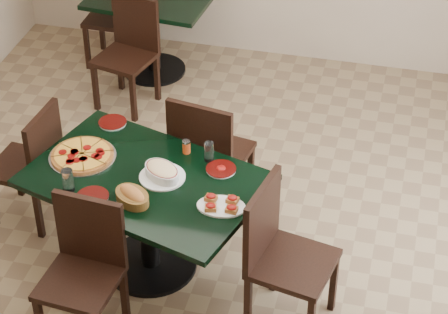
% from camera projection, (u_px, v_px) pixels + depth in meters
% --- Properties ---
extents(floor, '(5.50, 5.50, 0.00)m').
position_uv_depth(floor, '(209.00, 247.00, 6.03)').
color(floor, olive).
rests_on(floor, ground).
extents(room_shell, '(5.50, 5.50, 5.50)m').
position_uv_depth(room_shell, '(399.00, 0.00, 6.48)').
color(room_shell, silver).
rests_on(room_shell, floor).
extents(main_table, '(1.65, 1.30, 0.75)m').
position_uv_depth(main_table, '(147.00, 200.00, 5.55)').
color(main_table, black).
rests_on(main_table, floor).
extents(back_table, '(1.09, 0.83, 0.75)m').
position_uv_depth(back_table, '(152.00, 19.00, 7.62)').
color(back_table, black).
rests_on(back_table, floor).
extents(chair_far, '(0.54, 0.54, 1.01)m').
position_uv_depth(chair_far, '(207.00, 151.00, 5.97)').
color(chair_far, black).
rests_on(chair_far, floor).
extents(chair_near, '(0.47, 0.47, 0.94)m').
position_uv_depth(chair_near, '(85.00, 263.00, 5.15)').
color(chair_near, black).
rests_on(chair_near, floor).
extents(chair_right, '(0.55, 0.55, 0.99)m').
position_uv_depth(chair_right, '(279.00, 249.00, 5.19)').
color(chair_right, black).
rests_on(chair_right, floor).
extents(chair_left, '(0.46, 0.46, 0.91)m').
position_uv_depth(chair_left, '(33.00, 160.00, 5.99)').
color(chair_left, black).
rests_on(chair_left, floor).
extents(back_chair_near, '(0.53, 0.53, 0.93)m').
position_uv_depth(back_chair_near, '(130.00, 46.00, 7.24)').
color(back_chair_near, black).
rests_on(back_chair_near, floor).
extents(back_chair_left, '(0.43, 0.43, 0.92)m').
position_uv_depth(back_chair_left, '(120.00, 12.00, 7.75)').
color(back_chair_left, black).
rests_on(back_chair_left, floor).
extents(pepperoni_pizza, '(0.43, 0.43, 0.04)m').
position_uv_depth(pepperoni_pizza, '(82.00, 155.00, 5.60)').
color(pepperoni_pizza, silver).
rests_on(pepperoni_pizza, main_table).
extents(lasagna_casserole, '(0.31, 0.29, 0.09)m').
position_uv_depth(lasagna_casserole, '(162.00, 172.00, 5.41)').
color(lasagna_casserole, silver).
rests_on(lasagna_casserole, main_table).
extents(bread_basket, '(0.30, 0.27, 0.10)m').
position_uv_depth(bread_basket, '(132.00, 196.00, 5.23)').
color(bread_basket, brown).
rests_on(bread_basket, main_table).
extents(bruschetta_platter, '(0.31, 0.23, 0.05)m').
position_uv_depth(bruschetta_platter, '(221.00, 204.00, 5.19)').
color(bruschetta_platter, silver).
rests_on(bruschetta_platter, main_table).
extents(side_plate_near, '(0.20, 0.20, 0.02)m').
position_uv_depth(side_plate_near, '(93.00, 197.00, 5.28)').
color(side_plate_near, silver).
rests_on(side_plate_near, main_table).
extents(side_plate_far_r, '(0.19, 0.19, 0.03)m').
position_uv_depth(side_plate_far_r, '(221.00, 169.00, 5.50)').
color(side_plate_far_r, silver).
rests_on(side_plate_far_r, main_table).
extents(side_plate_far_l, '(0.19, 0.19, 0.02)m').
position_uv_depth(side_plate_far_l, '(113.00, 122.00, 5.92)').
color(side_plate_far_l, silver).
rests_on(side_plate_far_l, main_table).
extents(napkin_setting, '(0.15, 0.15, 0.01)m').
position_uv_depth(napkin_setting, '(91.00, 196.00, 5.29)').
color(napkin_setting, white).
rests_on(napkin_setting, main_table).
extents(water_glass_a, '(0.06, 0.06, 0.13)m').
position_uv_depth(water_glass_a, '(209.00, 152.00, 5.55)').
color(water_glass_a, white).
rests_on(water_glass_a, main_table).
extents(water_glass_b, '(0.07, 0.07, 0.15)m').
position_uv_depth(water_glass_b, '(68.00, 181.00, 5.29)').
color(water_glass_b, white).
rests_on(water_glass_b, main_table).
extents(pepper_shaker, '(0.05, 0.05, 0.09)m').
position_uv_depth(pepper_shaker, '(186.00, 146.00, 5.63)').
color(pepper_shaker, '#AB4112').
rests_on(pepper_shaker, main_table).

